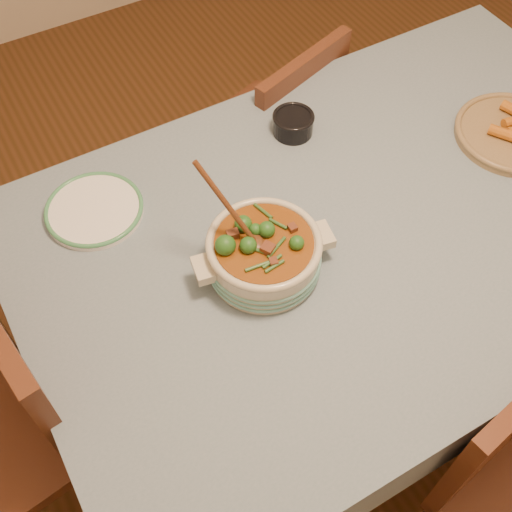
{
  "coord_description": "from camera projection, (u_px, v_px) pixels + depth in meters",
  "views": [
    {
      "loc": [
        -0.72,
        -0.72,
        1.97
      ],
      "look_at": [
        -0.32,
        -0.02,
        0.84
      ],
      "focal_mm": 45.0,
      "sensor_mm": 36.0,
      "label": 1
    }
  ],
  "objects": [
    {
      "name": "stew_casserole",
      "position": [
        264.0,
        252.0,
        1.42
      ],
      "size": [
        0.33,
        0.29,
        0.3
      ],
      "rotation": [
        0.0,
        0.0,
        -0.18
      ],
      "color": "beige",
      "rests_on": "dining_table"
    },
    {
      "name": "floor",
      "position": [
        334.0,
        358.0,
        2.17
      ],
      "size": [
        4.5,
        4.5,
        0.0
      ],
      "primitive_type": "plane",
      "color": "#442A13",
      "rests_on": "ground"
    },
    {
      "name": "condiment_bowl",
      "position": [
        293.0,
        123.0,
        1.7
      ],
      "size": [
        0.12,
        0.12,
        0.06
      ],
      "rotation": [
        0.0,
        0.0,
        0.16
      ],
      "color": "black",
      "rests_on": "dining_table"
    },
    {
      "name": "dining_table",
      "position": [
        360.0,
        240.0,
        1.63
      ],
      "size": [
        1.68,
        1.08,
        0.76
      ],
      "color": "brown",
      "rests_on": "floor"
    },
    {
      "name": "white_plate",
      "position": [
        94.0,
        210.0,
        1.56
      ],
      "size": [
        0.29,
        0.29,
        0.02
      ],
      "rotation": [
        0.0,
        0.0,
        0.26
      ],
      "color": "white",
      "rests_on": "dining_table"
    },
    {
      "name": "chair_far",
      "position": [
        276.0,
        133.0,
        2.14
      ],
      "size": [
        0.48,
        0.48,
        0.82
      ],
      "rotation": [
        0.0,
        0.0,
        3.45
      ],
      "color": "brown",
      "rests_on": "floor"
    }
  ]
}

